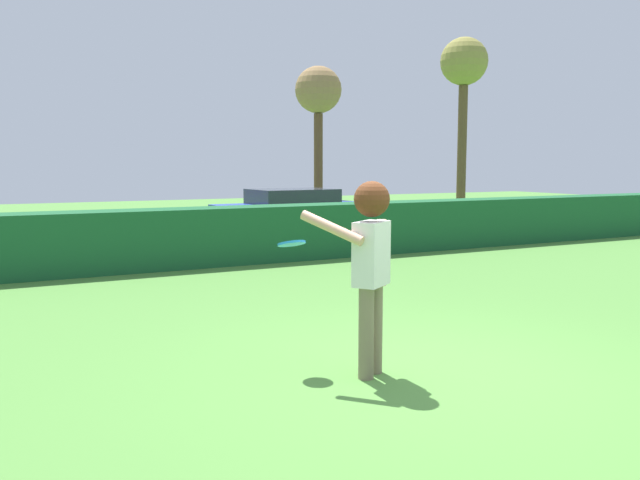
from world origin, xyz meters
The scene contains 7 objects.
ground_plane centered at (0.00, 0.00, 0.00)m, with size 60.00×60.00×0.00m, color #4B8237.
person centered at (-0.50, 0.16, 1.12)m, with size 0.80×0.57×1.78m.
frisbee centered at (-1.00, 0.76, 1.18)m, with size 0.27×0.26×0.10m.
hedge_row centered at (0.00, 7.27, 0.55)m, with size 27.49×0.90×1.10m, color #19532C.
parked_car_blue centered at (3.99, 11.38, 0.69)m, with size 4.28×1.97×1.25m.
birch_tree centered at (10.06, 11.71, 4.80)m, with size 1.48×1.48×5.84m.
willow_tree centered at (6.18, 14.09, 4.06)m, with size 1.48×1.48×5.01m.
Camera 1 is at (-3.61, -4.84, 1.93)m, focal length 36.99 mm.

